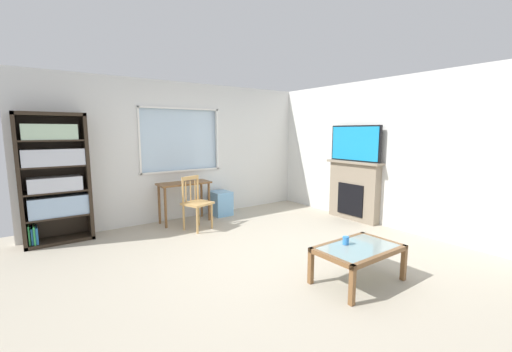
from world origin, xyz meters
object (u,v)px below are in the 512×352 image
Objects in this scene: coffee_table at (358,252)px; plastic_drawer_unit at (221,203)px; tv at (355,143)px; wooden_chair at (196,202)px; bookshelf at (55,176)px; desk_under_window at (184,190)px; sippy_cup at (346,240)px; fireplace at (354,190)px.

plastic_drawer_unit is at bearing 87.02° from coffee_table.
tv is (1.85, -1.73, 1.19)m from plastic_drawer_unit.
plastic_drawer_unit is 0.45× the size of tv.
wooden_chair is at bearing -144.45° from plastic_drawer_unit.
tv is (4.59, -1.79, 0.43)m from bookshelf.
bookshelf reaches higher than wooden_chair.
desk_under_window is 0.98× the size of coffee_table.
plastic_drawer_unit is (0.79, 0.57, -0.23)m from wooden_chair.
coffee_table is at bearing -53.21° from bookshelf.
plastic_drawer_unit is at bearing 85.86° from sippy_cup.
fireplace is (1.87, -1.73, 0.32)m from plastic_drawer_unit.
desk_under_window reaches higher than coffee_table.
coffee_table is (2.56, -3.43, -0.66)m from bookshelf.
tv reaches higher than desk_under_window.
bookshelf is at bearing 162.28° from wooden_chair.
wooden_chair is 10.00× the size of sippy_cup.
wooden_chair is 2.74m from sippy_cup.
bookshelf is 4.33m from coffee_table.
sippy_cup is at bearing -78.26° from wooden_chair.
sippy_cup is (2.51, -3.30, -0.55)m from bookshelf.
desk_under_window is 0.84× the size of fireplace.
bookshelf is at bearing 158.69° from tv.
wooden_chair is at bearing 101.74° from sippy_cup.
desk_under_window is 3.13m from fireplace.
coffee_table is (-2.04, -1.64, -0.21)m from fireplace.
wooden_chair is at bearing 156.30° from fireplace.
wooden_chair is 2.88m from coffee_table.
plastic_drawer_unit is 5.27× the size of sippy_cup.
fireplace is 12.36× the size of sippy_cup.
bookshelf reaches higher than tv.
fireplace is at bearing -21.23° from bookshelf.
wooden_chair reaches higher than sippy_cup.
fireplace reaches higher than coffee_table.
sippy_cup is at bearing -94.14° from plastic_drawer_unit.
coffee_table is at bearing -141.24° from fireplace.
tv is 2.75m from sippy_cup.
sippy_cup is at bearing -144.03° from tv.
sippy_cup is at bearing -144.27° from fireplace.
coffee_table is (0.62, -2.81, -0.12)m from wooden_chair.
bookshelf is 21.32× the size of sippy_cup.
tv is at bearing -43.16° from plastic_drawer_unit.
sippy_cup is (-0.24, -3.24, 0.21)m from plastic_drawer_unit.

